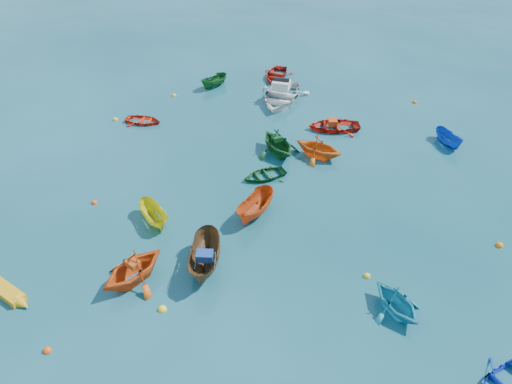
# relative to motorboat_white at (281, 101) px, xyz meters

# --- Properties ---
(ground) EXTENTS (160.00, 160.00, 0.00)m
(ground) POSITION_rel_motorboat_white_xyz_m (1.38, -17.02, 0.00)
(ground) COLOR #0A434B
(ground) RESTS_ON ground
(sampan_brown_mid) EXTENTS (2.06, 3.73, 1.36)m
(sampan_brown_mid) POSITION_rel_motorboat_white_xyz_m (0.60, -17.68, 0.00)
(sampan_brown_mid) COLOR brown
(sampan_brown_mid) RESTS_ON ground
(dinghy_orange_w) EXTENTS (3.73, 3.95, 1.65)m
(dinghy_orange_w) POSITION_rel_motorboat_white_xyz_m (-2.15, -19.23, 0.00)
(dinghy_orange_w) COLOR #DE5514
(dinghy_orange_w) RESTS_ON ground
(sampan_yellow_mid) EXTENTS (2.59, 2.51, 1.01)m
(sampan_yellow_mid) POSITION_rel_motorboat_white_xyz_m (-2.98, -15.28, 0.00)
(sampan_yellow_mid) COLOR yellow
(sampan_yellow_mid) RESTS_ON ground
(dinghy_green_e) EXTENTS (3.10, 2.98, 0.52)m
(dinghy_green_e) POSITION_rel_motorboat_white_xyz_m (1.31, -9.99, 0.00)
(dinghy_green_e) COLOR #124D20
(dinghy_green_e) RESTS_ON ground
(dinghy_cyan_se) EXTENTS (3.30, 3.32, 1.32)m
(dinghy_cyan_se) POSITION_rel_motorboat_white_xyz_m (8.89, -18.04, 0.00)
(dinghy_cyan_se) COLOR teal
(dinghy_cyan_se) RESTS_ON ground
(dinghy_red_nw) EXTENTS (2.54, 1.85, 0.52)m
(dinghy_red_nw) POSITION_rel_motorboat_white_xyz_m (-8.19, -5.75, 0.00)
(dinghy_red_nw) COLOR red
(dinghy_red_nw) RESTS_ON ground
(sampan_orange_n) EXTENTS (1.84, 3.26, 1.19)m
(sampan_orange_n) POSITION_rel_motorboat_white_xyz_m (1.75, -13.41, 0.00)
(sampan_orange_n) COLOR #CA4913
(sampan_orange_n) RESTS_ON ground
(dinghy_green_n) EXTENTS (4.12, 4.16, 1.66)m
(dinghy_green_n) POSITION_rel_motorboat_white_xyz_m (1.44, -7.24, 0.00)
(dinghy_green_n) COLOR #13511D
(dinghy_green_n) RESTS_ON ground
(dinghy_red_ne) EXTENTS (3.95, 3.30, 0.71)m
(dinghy_red_ne) POSITION_rel_motorboat_white_xyz_m (4.30, -3.28, 0.00)
(dinghy_red_ne) COLOR red
(dinghy_red_ne) RESTS_ON ground
(sampan_blue_far) EXTENTS (2.04, 2.50, 0.92)m
(sampan_blue_far) POSITION_rel_motorboat_white_xyz_m (11.50, -3.37, 0.00)
(sampan_blue_far) COLOR #0E45B2
(sampan_blue_far) RESTS_ON ground
(dinghy_red_far) EXTENTS (2.47, 3.38, 0.69)m
(dinghy_red_far) POSITION_rel_motorboat_white_xyz_m (-1.34, 4.02, 0.00)
(dinghy_red_far) COLOR #A4180D
(dinghy_red_far) RESTS_ON ground
(dinghy_orange_far) EXTENTS (3.54, 3.27, 1.54)m
(dinghy_orange_far) POSITION_rel_motorboat_white_xyz_m (3.90, -6.98, 0.00)
(dinghy_orange_far) COLOR orange
(dinghy_orange_far) RESTS_ON ground
(sampan_green_far) EXTENTS (1.97, 2.70, 0.98)m
(sampan_green_far) POSITION_rel_motorboat_white_xyz_m (-5.47, 1.05, 0.00)
(sampan_green_far) COLOR #13531D
(sampan_green_far) RESTS_ON ground
(motorboat_white) EXTENTS (3.79, 5.21, 1.66)m
(motorboat_white) POSITION_rel_motorboat_white_xyz_m (0.00, 0.00, 0.00)
(motorboat_white) COLOR silver
(motorboat_white) RESTS_ON ground
(tarp_blue_a) EXTENTS (0.83, 0.70, 0.35)m
(tarp_blue_a) POSITION_rel_motorboat_white_xyz_m (0.63, -17.83, 0.86)
(tarp_blue_a) COLOR navy
(tarp_blue_a) RESTS_ON sampan_brown_mid
(tarp_orange_a) EXTENTS (0.72, 0.64, 0.28)m
(tarp_orange_a) POSITION_rel_motorboat_white_xyz_m (-2.13, -19.19, 0.97)
(tarp_orange_a) COLOR #BC4513
(tarp_orange_a) RESTS_ON dinghy_orange_w
(tarp_green_b) EXTENTS (0.74, 0.72, 0.29)m
(tarp_green_b) POSITION_rel_motorboat_white_xyz_m (1.38, -7.16, 0.97)
(tarp_green_b) COLOR #104318
(tarp_green_b) RESTS_ON dinghy_green_n
(tarp_orange_b) EXTENTS (0.75, 0.87, 0.36)m
(tarp_orange_b) POSITION_rel_motorboat_white_xyz_m (4.21, -3.31, 0.53)
(tarp_orange_b) COLOR #BB4013
(tarp_orange_b) RESTS_ON dinghy_red_ne
(buoy_or_a) EXTENTS (0.34, 0.34, 0.34)m
(buoy_or_a) POSITION_rel_motorboat_white_xyz_m (-3.68, -23.46, 0.00)
(buoy_or_a) COLOR #EE4C0C
(buoy_or_a) RESTS_ON ground
(buoy_ye_a) EXTENTS (0.37, 0.37, 0.37)m
(buoy_ye_a) POSITION_rel_motorboat_white_xyz_m (-0.31, -20.45, 0.00)
(buoy_ye_a) COLOR yellow
(buoy_ye_a) RESTS_ON ground
(buoy_ye_b) EXTENTS (0.35, 0.35, 0.35)m
(buoy_ye_b) POSITION_rel_motorboat_white_xyz_m (-10.21, -5.89, 0.00)
(buoy_ye_b) COLOR yellow
(buoy_ye_b) RESTS_ON ground
(buoy_or_c) EXTENTS (0.33, 0.33, 0.33)m
(buoy_or_c) POSITION_rel_motorboat_white_xyz_m (-6.75, -14.68, 0.00)
(buoy_or_c) COLOR #F04F0D
(buoy_or_c) RESTS_ON ground
(buoy_ye_c) EXTENTS (0.33, 0.33, 0.33)m
(buoy_ye_c) POSITION_rel_motorboat_white_xyz_m (7.63, -16.34, 0.00)
(buoy_ye_c) COLOR yellow
(buoy_ye_c) RESTS_ON ground
(buoy_or_d) EXTENTS (0.38, 0.38, 0.38)m
(buoy_or_d) POSITION_rel_motorboat_white_xyz_m (13.51, -12.67, 0.00)
(buoy_or_d) COLOR orange
(buoy_or_d) RESTS_ON ground
(buoy_ye_d) EXTENTS (0.34, 0.34, 0.34)m
(buoy_ye_d) POSITION_rel_motorboat_white_xyz_m (-7.86, -1.28, 0.00)
(buoy_ye_d) COLOR yellow
(buoy_ye_d) RESTS_ON ground
(buoy_or_e) EXTENTS (0.34, 0.34, 0.34)m
(buoy_or_e) POSITION_rel_motorboat_white_xyz_m (9.44, 2.21, 0.00)
(buoy_or_e) COLOR #DF610C
(buoy_or_e) RESTS_ON ground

